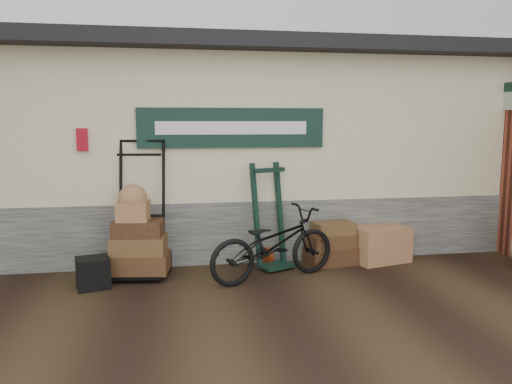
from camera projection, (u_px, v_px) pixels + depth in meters
ground at (266, 284)px, 6.29m from camera, size 80.00×80.00×0.00m
station_building at (237, 146)px, 8.74m from camera, size 14.40×4.10×3.20m
porter_trolley at (141, 206)px, 6.62m from camera, size 1.00×0.81×1.84m
green_barrow at (270, 216)px, 6.96m from camera, size 0.67×0.63×1.46m
suitcase_stack at (331, 243)px, 7.17m from camera, size 0.76×0.54×0.62m
wicker_hamper at (380, 244)px, 7.30m from camera, size 0.90×0.71×0.52m
black_trunk at (93, 273)px, 6.12m from camera, size 0.45×0.42×0.38m
bicycle at (273, 240)px, 6.42m from camera, size 1.17×1.90×1.04m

